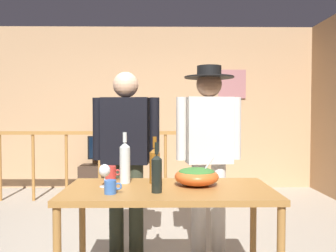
% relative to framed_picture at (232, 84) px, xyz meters
% --- Properties ---
extents(back_wall, '(5.68, 0.10, 2.73)m').
position_rel_framed_picture_xyz_m(back_wall, '(-1.43, 0.06, -0.40)').
color(back_wall, tan).
rests_on(back_wall, ground_plane).
extents(framed_picture, '(0.47, 0.03, 0.49)m').
position_rel_framed_picture_xyz_m(framed_picture, '(0.00, 0.00, 0.00)').
color(framed_picture, '#9E6364').
extents(stair_railing, '(3.46, 0.10, 1.06)m').
position_rel_framed_picture_xyz_m(stair_railing, '(-1.86, -0.86, -1.11)').
color(stair_railing, '#9E6B33').
rests_on(stair_railing, ground_plane).
extents(tv_console, '(0.90, 0.40, 0.44)m').
position_rel_framed_picture_xyz_m(tv_console, '(-2.06, -0.29, -1.55)').
color(tv_console, '#38281E').
rests_on(tv_console, ground_plane).
extents(flat_screen_tv, '(0.64, 0.12, 0.47)m').
position_rel_framed_picture_xyz_m(flat_screen_tv, '(-2.06, -0.32, -1.06)').
color(flat_screen_tv, black).
rests_on(flat_screen_tv, tv_console).
extents(serving_table, '(1.43, 0.73, 0.76)m').
position_rel_framed_picture_xyz_m(serving_table, '(-1.13, -3.53, -1.09)').
color(serving_table, '#9E6B33').
rests_on(serving_table, ground_plane).
extents(salad_bowl, '(0.31, 0.31, 0.20)m').
position_rel_framed_picture_xyz_m(salad_bowl, '(-0.93, -3.46, -0.94)').
color(salad_bowl, '#DB5B23').
rests_on(salad_bowl, serving_table).
extents(wine_glass, '(0.08, 0.08, 0.16)m').
position_rel_framed_picture_xyz_m(wine_glass, '(-1.58, -3.50, -0.90)').
color(wine_glass, silver).
rests_on(wine_glass, serving_table).
extents(wine_bottle_dark, '(0.07, 0.07, 0.33)m').
position_rel_framed_picture_xyz_m(wine_bottle_dark, '(-1.21, -3.67, -0.88)').
color(wine_bottle_dark, black).
rests_on(wine_bottle_dark, serving_table).
extents(wine_bottle_clear, '(0.08, 0.08, 0.38)m').
position_rel_framed_picture_xyz_m(wine_bottle_clear, '(-1.45, -3.36, -0.86)').
color(wine_bottle_clear, silver).
rests_on(wine_bottle_clear, serving_table).
extents(wine_bottle_amber, '(0.08, 0.08, 0.34)m').
position_rel_framed_picture_xyz_m(wine_bottle_amber, '(-1.23, -3.37, -0.88)').
color(wine_bottle_amber, brown).
rests_on(wine_bottle_amber, serving_table).
extents(mug_red, '(0.13, 0.09, 0.11)m').
position_rel_framed_picture_xyz_m(mug_red, '(-1.58, -3.25, -0.96)').
color(mug_red, '#B7332D').
rests_on(mug_red, serving_table).
extents(mug_blue, '(0.11, 0.08, 0.09)m').
position_rel_framed_picture_xyz_m(mug_blue, '(-1.51, -3.70, -0.97)').
color(mug_blue, '#3866B2').
rests_on(mug_blue, serving_table).
extents(person_standing_left, '(0.60, 0.26, 1.64)m').
position_rel_framed_picture_xyz_m(person_standing_left, '(-1.50, -2.82, -0.80)').
color(person_standing_left, '#2D3323').
rests_on(person_standing_left, ground_plane).
extents(person_standing_right, '(0.59, 0.44, 1.69)m').
position_rel_framed_picture_xyz_m(person_standing_right, '(-0.76, -2.82, -0.75)').
color(person_standing_right, beige).
rests_on(person_standing_right, ground_plane).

